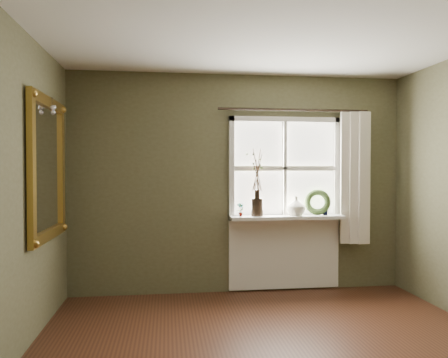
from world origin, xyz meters
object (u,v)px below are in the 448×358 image
cream_vase (296,206)px  gilt_mirror (48,168)px  wreath (317,205)px  dark_jug (257,207)px

cream_vase → gilt_mirror: bearing=-163.4°
wreath → gilt_mirror: bearing=-139.4°
dark_jug → cream_vase: 0.47m
cream_vase → wreath: wreath is taller
gilt_mirror → wreath: bearing=15.8°
cream_vase → gilt_mirror: size_ratio=0.17×
dark_jug → wreath: wreath is taller
wreath → gilt_mirror: 3.05m
dark_jug → wreath: size_ratio=0.67×
gilt_mirror → dark_jug: bearing=20.0°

